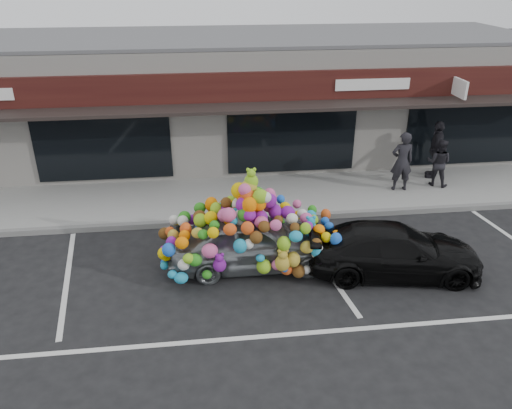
{
  "coord_description": "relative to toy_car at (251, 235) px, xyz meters",
  "views": [
    {
      "loc": [
        0.0,
        -9.86,
        6.58
      ],
      "look_at": [
        1.34,
        1.4,
        1.08
      ],
      "focal_mm": 35.0,
      "sensor_mm": 36.0,
      "label": 1
    }
  ],
  "objects": [
    {
      "name": "parking_stripe_left",
      "position": [
        -4.31,
        -0.09,
        -0.82
      ],
      "size": [
        0.73,
        4.37,
        0.01
      ],
      "primitive_type": "cube",
      "rotation": [
        0.0,
        0.0,
        0.14
      ],
      "color": "silver",
      "rests_on": "ground"
    },
    {
      "name": "pedestrian_b",
      "position": [
        6.36,
        3.77,
        0.08
      ],
      "size": [
        0.94,
        0.9,
        1.53
      ],
      "primitive_type": "imported",
      "rotation": [
        0.0,
        0.0,
        2.53
      ],
      "color": "black",
      "rests_on": "sidewalk"
    },
    {
      "name": "sidewalk",
      "position": [
        -1.11,
        3.71,
        -0.75
      ],
      "size": [
        26.0,
        3.0,
        0.15
      ],
      "primitive_type": "cube",
      "color": "gray",
      "rests_on": "ground"
    },
    {
      "name": "kerb",
      "position": [
        -1.11,
        2.21,
        -0.75
      ],
      "size": [
        26.0,
        0.18,
        0.16
      ],
      "primitive_type": "cube",
      "color": "slate",
      "rests_on": "ground"
    },
    {
      "name": "pedestrian_c",
      "position": [
        6.56,
        4.45,
        0.27
      ],
      "size": [
        1.21,
        0.88,
        1.9
      ],
      "primitive_type": "imported",
      "rotation": [
        0.0,
        0.0,
        4.29
      ],
      "color": "#28262C",
      "rests_on": "sidewalk"
    },
    {
      "name": "lane_line",
      "position": [
        0.89,
        -2.59,
        -0.82
      ],
      "size": [
        14.0,
        0.12,
        0.01
      ],
      "primitive_type": "cube",
      "color": "silver",
      "rests_on": "ground"
    },
    {
      "name": "ground",
      "position": [
        -1.11,
        -0.29,
        -0.83
      ],
      "size": [
        90.0,
        90.0,
        0.0
      ],
      "primitive_type": "plane",
      "color": "black",
      "rests_on": "ground"
    },
    {
      "name": "shop_building",
      "position": [
        -1.11,
        8.15,
        1.33
      ],
      "size": [
        24.0,
        7.2,
        4.31
      ],
      "color": "white",
      "rests_on": "ground"
    },
    {
      "name": "pedestrian_a",
      "position": [
        5.05,
        3.57,
        0.26
      ],
      "size": [
        0.71,
        0.48,
        1.87
      ],
      "primitive_type": "imported",
      "rotation": [
        0.0,
        0.0,
        3.09
      ],
      "color": "#242329",
      "rests_on": "sidewalk"
    },
    {
      "name": "parking_stripe_mid",
      "position": [
        1.69,
        -0.09,
        -0.82
      ],
      "size": [
        0.73,
        4.37,
        0.01
      ],
      "primitive_type": "cube",
      "rotation": [
        0.0,
        0.0,
        0.14
      ],
      "color": "silver",
      "rests_on": "ground"
    },
    {
      "name": "black_sedan",
      "position": [
        3.24,
        -0.69,
        -0.24
      ],
      "size": [
        2.21,
        4.23,
        1.17
      ],
      "primitive_type": "imported",
      "rotation": [
        0.0,
        0.0,
        1.43
      ],
      "color": "black",
      "rests_on": "ground"
    },
    {
      "name": "toy_car",
      "position": [
        0.0,
        0.0,
        0.0
      ],
      "size": [
        2.86,
        4.19,
        2.44
      ],
      "rotation": [
        0.0,
        0.0,
        1.57
      ],
      "color": "#979DA1",
      "rests_on": "ground"
    }
  ]
}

